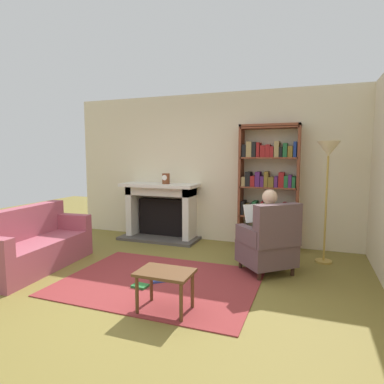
% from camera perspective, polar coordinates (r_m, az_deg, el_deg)
% --- Properties ---
extents(ground, '(14.00, 14.00, 0.00)m').
position_cam_1_polar(ground, '(4.03, -7.64, -16.82)').
color(ground, olive).
extents(back_wall, '(5.60, 0.10, 2.70)m').
position_cam_1_polar(back_wall, '(6.07, 3.58, 4.19)').
color(back_wall, beige).
rests_on(back_wall, ground).
extents(area_rug, '(2.40, 1.80, 0.01)m').
position_cam_1_polar(area_rug, '(4.27, -5.68, -15.31)').
color(area_rug, maroon).
rests_on(area_rug, ground).
extents(fireplace, '(1.49, 0.64, 1.06)m').
position_cam_1_polar(fireplace, '(6.26, -5.36, -2.99)').
color(fireplace, '#4C4742').
rests_on(fireplace, ground).
extents(mantel_clock, '(0.14, 0.14, 0.19)m').
position_cam_1_polar(mantel_clock, '(6.04, -4.58, 2.34)').
color(mantel_clock, brown).
rests_on(mantel_clock, fireplace).
extents(bookshelf, '(0.99, 0.32, 2.10)m').
position_cam_1_polar(bookshelf, '(5.66, 13.11, 0.62)').
color(bookshelf, brown).
rests_on(bookshelf, ground).
extents(armchair_reading, '(0.89, 0.89, 0.97)m').
position_cam_1_polar(armchair_reading, '(4.52, 13.35, -8.64)').
color(armchair_reading, '#331E14').
rests_on(armchair_reading, ground).
extents(seated_reader, '(0.57, 0.59, 1.14)m').
position_cam_1_polar(seated_reader, '(4.57, 12.58, -5.92)').
color(seated_reader, silver).
rests_on(seated_reader, ground).
extents(sofa_floral, '(0.85, 1.75, 0.85)m').
position_cam_1_polar(sofa_floral, '(5.16, -26.16, -8.45)').
color(sofa_floral, '#A54D5C').
rests_on(sofa_floral, ground).
extents(side_table, '(0.56, 0.39, 0.42)m').
position_cam_1_polar(side_table, '(3.42, -4.73, -14.62)').
color(side_table, brown).
rests_on(side_table, ground).
extents(scattered_books, '(0.36, 0.47, 0.03)m').
position_cam_1_polar(scattered_books, '(4.22, -7.07, -15.34)').
color(scattered_books, '#267233').
rests_on(scattered_books, area_rug).
extents(floor_lamp, '(0.32, 0.32, 1.79)m').
position_cam_1_polar(floor_lamp, '(5.11, 22.67, 5.18)').
color(floor_lamp, '#B7933F').
rests_on(floor_lamp, ground).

